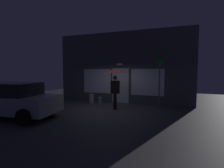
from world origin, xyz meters
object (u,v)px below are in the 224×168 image
street_sign_post (159,80)px  parked_car (11,100)px  sidewalk_bollard (100,101)px  person_with_umbrella (115,78)px  sidewalk_bollard_2 (91,99)px

street_sign_post → parked_car: bearing=-144.7°
street_sign_post → sidewalk_bollard: bearing=-177.2°
parked_car → sidewalk_bollard: parked_car is taller
person_with_umbrella → sidewalk_bollard_2: size_ratio=3.60×
sidewalk_bollard_2 → sidewalk_bollard: bearing=-19.8°
sidewalk_bollard → street_sign_post: bearing=2.8°
person_with_umbrella → sidewalk_bollard: size_ratio=4.56×
sidewalk_bollard → sidewalk_bollard_2: bearing=160.2°
parked_car → sidewalk_bollard_2: bearing=61.1°
street_sign_post → sidewalk_bollard_2: 4.30m
person_with_umbrella → sidewalk_bollard_2: (-1.94, 0.97, -1.39)m
parked_car → sidewalk_bollard: 4.66m
sidewalk_bollard → sidewalk_bollard_2: 0.77m
street_sign_post → sidewalk_bollard: size_ratio=5.86×
street_sign_post → sidewalk_bollard_2: size_ratio=4.62×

